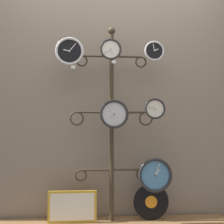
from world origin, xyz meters
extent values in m
cube|color=gray|center=(0.00, 0.57, 1.40)|extent=(4.40, 0.04, 2.80)
cylinder|color=#382D1E|center=(0.00, 0.41, 0.92)|extent=(0.04, 0.04, 1.81)
sphere|color=#382D1E|center=(0.00, 0.41, 1.86)|extent=(0.07, 0.07, 0.07)
cylinder|color=#382D1E|center=(-0.14, 0.41, 1.61)|extent=(0.29, 0.02, 0.02)
torus|color=#382D1E|center=(-0.29, 0.41, 1.56)|extent=(0.11, 0.02, 0.11)
cylinder|color=#382D1E|center=(0.14, 0.41, 1.61)|extent=(0.29, 0.02, 0.02)
torus|color=#382D1E|center=(0.29, 0.41, 1.56)|extent=(0.11, 0.02, 0.11)
cylinder|color=#382D1E|center=(-0.16, 0.41, 1.07)|extent=(0.33, 0.02, 0.02)
torus|color=#382D1E|center=(-0.33, 0.41, 1.01)|extent=(0.14, 0.02, 0.14)
cylinder|color=#382D1E|center=(0.16, 0.41, 1.07)|extent=(0.33, 0.02, 0.02)
torus|color=#382D1E|center=(0.33, 0.41, 1.01)|extent=(0.14, 0.02, 0.14)
cylinder|color=#382D1E|center=(-0.14, 0.41, 0.53)|extent=(0.29, 0.02, 0.02)
torus|color=#382D1E|center=(-0.29, 0.41, 0.48)|extent=(0.11, 0.02, 0.11)
cylinder|color=#382D1E|center=(0.14, 0.41, 0.53)|extent=(0.29, 0.02, 0.02)
torus|color=#382D1E|center=(0.29, 0.41, 0.48)|extent=(0.11, 0.02, 0.11)
cylinder|color=black|center=(-0.39, 0.31, 1.62)|extent=(0.24, 0.02, 0.24)
torus|color=silver|center=(-0.39, 0.30, 1.62)|extent=(0.26, 0.02, 0.26)
cylinder|color=silver|center=(-0.39, 0.30, 1.62)|extent=(0.01, 0.01, 0.01)
cube|color=silver|center=(-0.42, 0.30, 1.62)|extent=(0.06, 0.00, 0.02)
cube|color=silver|center=(-0.37, 0.29, 1.65)|extent=(0.06, 0.00, 0.08)
cylinder|color=silver|center=(-0.01, 0.34, 1.65)|extent=(0.18, 0.02, 0.18)
torus|color=#262628|center=(-0.01, 0.33, 1.65)|extent=(0.20, 0.02, 0.20)
cylinder|color=#262628|center=(-0.01, 0.33, 1.65)|extent=(0.01, 0.01, 0.01)
cube|color=silver|center=(0.00, 0.32, 1.63)|extent=(0.03, 0.00, 0.04)
cube|color=silver|center=(-0.05, 0.32, 1.64)|extent=(0.07, 0.00, 0.04)
cylinder|color=black|center=(0.40, 0.34, 1.65)|extent=(0.17, 0.02, 0.17)
torus|color=silver|center=(0.40, 0.32, 1.65)|extent=(0.19, 0.02, 0.19)
cylinder|color=silver|center=(0.40, 0.32, 1.65)|extent=(0.01, 0.01, 0.01)
cube|color=silver|center=(0.42, 0.32, 1.66)|extent=(0.04, 0.00, 0.03)
cube|color=silver|center=(0.39, 0.32, 1.68)|extent=(0.02, 0.00, 0.07)
cylinder|color=silver|center=(0.02, 0.31, 1.04)|extent=(0.24, 0.02, 0.24)
torus|color=#262628|center=(0.02, 0.30, 1.04)|extent=(0.26, 0.02, 0.26)
cylinder|color=#262628|center=(0.02, 0.30, 1.04)|extent=(0.01, 0.01, 0.01)
cube|color=silver|center=(-0.01, 0.30, 1.03)|extent=(0.05, 0.00, 0.04)
cube|color=silver|center=(-0.01, 0.29, 1.08)|extent=(0.05, 0.00, 0.08)
cylinder|color=silver|center=(0.40, 0.32, 1.10)|extent=(0.18, 0.02, 0.18)
torus|color=#262628|center=(0.40, 0.31, 1.10)|extent=(0.19, 0.02, 0.19)
cylinder|color=#262628|center=(0.40, 0.31, 1.10)|extent=(0.01, 0.01, 0.01)
cube|color=silver|center=(0.38, 0.31, 1.11)|extent=(0.03, 0.00, 0.04)
cube|color=silver|center=(0.36, 0.30, 1.11)|extent=(0.07, 0.00, 0.03)
cylinder|color=#4C84B2|center=(0.39, 0.30, 0.49)|extent=(0.28, 0.02, 0.28)
torus|color=#262628|center=(0.39, 0.29, 0.49)|extent=(0.31, 0.03, 0.31)
cylinder|color=#262628|center=(0.39, 0.29, 0.49)|extent=(0.02, 0.01, 0.02)
cube|color=silver|center=(0.41, 0.29, 0.52)|extent=(0.05, 0.00, 0.06)
cube|color=silver|center=(0.41, 0.29, 0.54)|extent=(0.04, 0.00, 0.11)
cylinder|color=black|center=(0.37, 0.40, 0.23)|extent=(0.33, 0.01, 0.33)
cylinder|color=orange|center=(0.37, 0.39, 0.23)|extent=(0.11, 0.00, 0.11)
cube|color=gold|center=(-0.36, 0.38, 0.20)|extent=(0.44, 0.02, 0.28)
cube|color=white|center=(-0.36, 0.37, 0.20)|extent=(0.40, 0.00, 0.24)
cube|color=white|center=(-0.36, 0.30, 1.47)|extent=(0.04, 0.00, 0.03)
cube|color=white|center=(0.01, 0.33, 1.54)|extent=(0.04, 0.00, 0.03)
camera|label=1|loc=(-0.18, -2.07, 0.91)|focal=42.00mm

